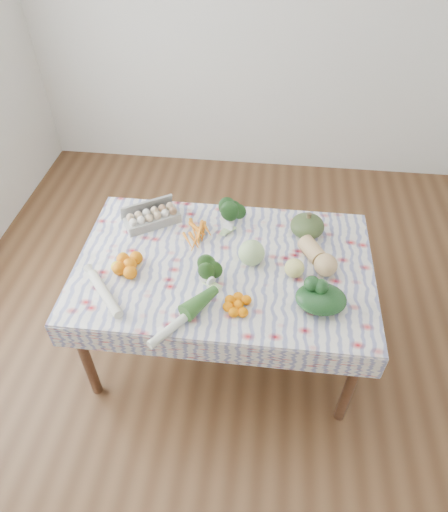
# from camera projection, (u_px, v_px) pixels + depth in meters

# --- Properties ---
(ground) EXTENTS (4.50, 4.50, 0.00)m
(ground) POSITION_uv_depth(u_px,v_px,m) (224.00, 343.00, 3.09)
(ground) COLOR #51321B
(ground) RESTS_ON ground
(wall_back) EXTENTS (4.00, 0.04, 2.80)m
(wall_back) POSITION_uv_depth(u_px,v_px,m) (256.00, 15.00, 3.72)
(wall_back) COLOR silver
(wall_back) RESTS_ON ground
(dining_table) EXTENTS (1.60, 1.00, 0.75)m
(dining_table) POSITION_uv_depth(u_px,v_px,m) (224.00, 274.00, 2.62)
(dining_table) COLOR brown
(dining_table) RESTS_ON ground
(tablecloth) EXTENTS (1.66, 1.06, 0.01)m
(tablecloth) POSITION_uv_depth(u_px,v_px,m) (224.00, 264.00, 2.56)
(tablecloth) COLOR silver
(tablecloth) RESTS_ON dining_table
(egg_carton) EXTENTS (0.35, 0.29, 0.09)m
(egg_carton) POSITION_uv_depth(u_px,v_px,m) (152.00, 219.00, 2.77)
(egg_carton) COLOR #A3A39E
(egg_carton) RESTS_ON tablecloth
(carrot_bunch) EXTENTS (0.26, 0.25, 0.04)m
(carrot_bunch) POSITION_uv_depth(u_px,v_px,m) (196.00, 235.00, 2.70)
(carrot_bunch) COLOR orange
(carrot_bunch) RESTS_ON tablecloth
(kale_bunch) EXTENTS (0.22, 0.21, 0.15)m
(kale_bunch) POSITION_uv_depth(u_px,v_px,m) (232.00, 218.00, 2.73)
(kale_bunch) COLOR #1A3E16
(kale_bunch) RESTS_ON tablecloth
(kabocha_squash) EXTENTS (0.27, 0.27, 0.13)m
(kabocha_squash) POSITION_uv_depth(u_px,v_px,m) (307.00, 226.00, 2.69)
(kabocha_squash) COLOR #3E5028
(kabocha_squash) RESTS_ON tablecloth
(cabbage) EXTENTS (0.18, 0.18, 0.15)m
(cabbage) POSITION_uv_depth(u_px,v_px,m) (252.00, 253.00, 2.51)
(cabbage) COLOR #ABCE83
(cabbage) RESTS_ON tablecloth
(butternut_squash) EXTENTS (0.25, 0.30, 0.13)m
(butternut_squash) POSITION_uv_depth(u_px,v_px,m) (318.00, 255.00, 2.51)
(butternut_squash) COLOR tan
(butternut_squash) RESTS_ON tablecloth
(orange_cluster) EXTENTS (0.24, 0.24, 0.08)m
(orange_cluster) POSITION_uv_depth(u_px,v_px,m) (130.00, 265.00, 2.50)
(orange_cluster) COLOR orange
(orange_cluster) RESTS_ON tablecloth
(broccoli) EXTENTS (0.19, 0.19, 0.10)m
(broccoli) POSITION_uv_depth(u_px,v_px,m) (205.00, 275.00, 2.43)
(broccoli) COLOR #234718
(broccoli) RESTS_ON tablecloth
(mandarin_cluster) EXTENTS (0.20, 0.20, 0.06)m
(mandarin_cluster) POSITION_uv_depth(u_px,v_px,m) (238.00, 304.00, 2.31)
(mandarin_cluster) COLOR #FE7E00
(mandarin_cluster) RESTS_ON tablecloth
(grapefruit) EXTENTS (0.11, 0.11, 0.11)m
(grapefruit) POSITION_uv_depth(u_px,v_px,m) (294.00, 268.00, 2.46)
(grapefruit) COLOR #E5DB75
(grapefruit) RESTS_ON tablecloth
(spinach_bag) EXTENTS (0.26, 0.21, 0.11)m
(spinach_bag) POSITION_uv_depth(u_px,v_px,m) (321.00, 299.00, 2.30)
(spinach_bag) COLOR #143416
(spinach_bag) RESTS_ON tablecloth
(daikon) EXTENTS (0.28, 0.31, 0.05)m
(daikon) POSITION_uv_depth(u_px,v_px,m) (105.00, 293.00, 2.36)
(daikon) COLOR silver
(daikon) RESTS_ON tablecloth
(leek) EXTENTS (0.30, 0.38, 0.05)m
(leek) POSITION_uv_depth(u_px,v_px,m) (183.00, 318.00, 2.25)
(leek) COLOR silver
(leek) RESTS_ON tablecloth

